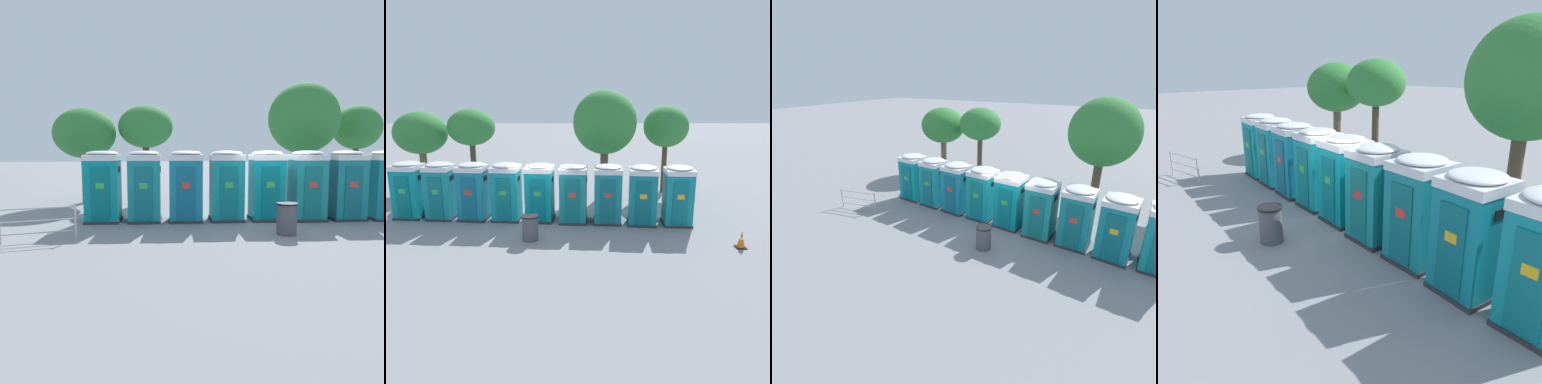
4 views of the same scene
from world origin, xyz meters
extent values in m
plane|color=gray|center=(0.00, 0.00, 0.00)|extent=(120.00, 120.00, 0.00)
cube|color=#2D2D33|center=(-5.90, 0.35, 0.05)|extent=(1.31, 1.30, 0.10)
cube|color=#098892|center=(-5.90, 0.35, 1.15)|extent=(1.25, 1.23, 2.10)
cube|color=#076A72|center=(-5.95, -0.23, 1.07)|extent=(0.64, 0.08, 1.85)
cube|color=green|center=(-5.95, -0.25, 1.35)|extent=(0.28, 0.03, 0.20)
cube|color=black|center=(-5.31, 0.30, 1.89)|extent=(0.05, 0.36, 0.20)
cube|color=white|center=(-5.90, 0.35, 2.30)|extent=(1.29, 1.27, 0.20)
ellipsoid|color=white|center=(-5.90, 0.35, 2.45)|extent=(1.22, 1.21, 0.18)
cube|color=#2D2D33|center=(-4.43, 0.21, 0.05)|extent=(1.25, 1.28, 0.10)
cube|color=teal|center=(-4.43, 0.21, 1.15)|extent=(1.19, 1.22, 2.10)
cube|color=#0F6773|center=(-4.48, -0.37, 1.07)|extent=(0.61, 0.08, 1.85)
cube|color=green|center=(-4.48, -0.39, 1.35)|extent=(0.28, 0.03, 0.20)
cube|color=black|center=(-3.87, 0.17, 1.89)|extent=(0.05, 0.36, 0.20)
cube|color=white|center=(-4.43, 0.21, 2.30)|extent=(1.22, 1.26, 0.20)
ellipsoid|color=white|center=(-4.43, 0.21, 2.45)|extent=(1.17, 1.20, 0.18)
cube|color=#2D2D33|center=(-2.96, 0.10, 0.05)|extent=(1.33, 1.32, 0.10)
cube|color=teal|center=(-2.96, 0.10, 1.15)|extent=(1.27, 1.25, 2.10)
cube|color=#0F5F79|center=(-3.02, -0.49, 1.07)|extent=(0.64, 0.10, 1.85)
cube|color=red|center=(-3.02, -0.50, 1.35)|extent=(0.28, 0.04, 0.20)
cube|color=black|center=(-2.37, 0.03, 1.89)|extent=(0.06, 0.36, 0.20)
cube|color=white|center=(-2.96, 0.10, 2.30)|extent=(1.31, 1.29, 0.20)
ellipsoid|color=white|center=(-2.96, 0.10, 2.45)|extent=(1.25, 1.23, 0.18)
cube|color=#2D2D33|center=(-1.48, 0.03, 0.05)|extent=(1.27, 1.28, 0.10)
cube|color=teal|center=(-1.48, 0.03, 1.15)|extent=(1.21, 1.21, 2.10)
cube|color=#0C6E76|center=(-1.52, -0.56, 1.07)|extent=(0.63, 0.07, 1.85)
cube|color=green|center=(-1.52, -0.58, 1.35)|extent=(0.28, 0.03, 0.20)
cube|color=black|center=(-0.90, -0.01, 1.89)|extent=(0.05, 0.36, 0.20)
cube|color=white|center=(-1.48, 0.03, 2.30)|extent=(1.25, 1.25, 0.20)
ellipsoid|color=white|center=(-1.48, 0.03, 2.45)|extent=(1.19, 1.19, 0.18)
cube|color=#2D2D33|center=(-0.01, -0.09, 0.05)|extent=(1.28, 1.29, 0.10)
cube|color=#088E9A|center=(-0.01, -0.09, 1.15)|extent=(1.21, 1.22, 2.10)
cube|color=#076F78|center=(-0.05, -0.68, 1.07)|extent=(0.62, 0.08, 1.85)
cube|color=green|center=(-0.05, -0.70, 1.35)|extent=(0.28, 0.03, 0.20)
cube|color=black|center=(0.57, -0.14, 1.89)|extent=(0.05, 0.36, 0.20)
cube|color=white|center=(-0.01, -0.09, 2.30)|extent=(1.25, 1.26, 0.20)
ellipsoid|color=white|center=(-0.01, -0.09, 2.45)|extent=(1.19, 1.20, 0.18)
cube|color=#2D2D33|center=(1.46, -0.28, 0.05)|extent=(1.25, 1.26, 0.10)
cube|color=teal|center=(1.46, -0.28, 1.15)|extent=(1.19, 1.20, 2.10)
cube|color=#0F6A6D|center=(1.43, -0.86, 1.07)|extent=(0.62, 0.07, 1.85)
cube|color=red|center=(1.42, -0.88, 1.35)|extent=(0.28, 0.02, 0.20)
cube|color=black|center=(2.03, -0.31, 1.89)|extent=(0.05, 0.36, 0.20)
cube|color=white|center=(1.46, -0.28, 2.30)|extent=(1.23, 1.24, 0.20)
ellipsoid|color=white|center=(1.46, -0.28, 2.45)|extent=(1.17, 1.18, 0.18)
cube|color=#2D2D33|center=(2.94, -0.36, 0.05)|extent=(1.26, 1.26, 0.10)
cube|color=#137D89|center=(2.94, -0.36, 1.15)|extent=(1.20, 1.20, 2.10)
cube|color=#0F616B|center=(2.91, -0.94, 1.07)|extent=(0.63, 0.06, 1.85)
cube|color=red|center=(2.91, -0.96, 1.35)|extent=(0.28, 0.02, 0.20)
cube|color=black|center=(3.52, -0.39, 1.89)|extent=(0.04, 0.36, 0.20)
cube|color=white|center=(2.94, -0.36, 2.30)|extent=(1.24, 1.23, 0.20)
ellipsoid|color=white|center=(2.94, -0.36, 2.45)|extent=(1.18, 1.17, 0.18)
cube|color=#2D2D33|center=(4.40, -0.55, 0.05)|extent=(1.32, 1.32, 0.10)
cylinder|color=#4C3826|center=(-4.30, 5.22, 1.54)|extent=(0.32, 0.32, 3.09)
ellipsoid|color=#337F38|center=(-4.30, 5.22, 3.64)|extent=(2.62, 2.62, 2.02)
cylinder|color=#4C3826|center=(6.52, 5.02, 1.53)|extent=(0.28, 0.28, 3.07)
ellipsoid|color=#337F38|center=(6.52, 5.02, 3.68)|extent=(2.47, 2.47, 2.24)
cylinder|color=brown|center=(-7.19, 5.30, 1.34)|extent=(0.39, 0.39, 2.67)
ellipsoid|color=#337F38|center=(-7.19, 5.30, 3.32)|extent=(2.95, 2.95, 2.37)
cylinder|color=brown|center=(3.05, 3.74, 1.55)|extent=(0.41, 0.41, 3.11)
ellipsoid|color=#337F38|center=(3.05, 3.74, 4.01)|extent=(3.28, 3.28, 3.27)
cylinder|color=#4C4C54|center=(-0.16, -2.46, 0.46)|extent=(0.60, 0.60, 0.92)
cylinder|color=black|center=(-0.16, -2.46, 0.95)|extent=(0.64, 0.64, 0.06)
cylinder|color=#B7B7BC|center=(-6.46, -2.14, 0.53)|extent=(0.06, 0.06, 1.05)
cylinder|color=#B7B7BC|center=(-7.44, -2.34, 0.95)|extent=(1.97, 0.44, 0.04)
cylinder|color=#B7B7BC|center=(-7.44, -2.34, 0.60)|extent=(1.97, 0.44, 0.04)
cylinder|color=#B7B7BC|center=(-7.44, -2.34, 0.25)|extent=(1.97, 0.44, 0.04)
camera|label=1|loc=(-4.53, -13.20, 2.65)|focal=35.00mm
camera|label=2|loc=(1.66, -15.86, 5.34)|focal=35.00mm
camera|label=3|loc=(4.40, -11.92, 6.58)|focal=28.00mm
camera|label=4|loc=(7.93, -6.63, 4.39)|focal=35.00mm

